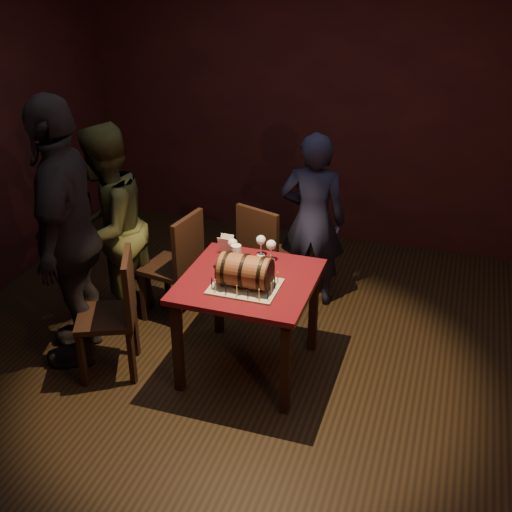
{
  "coord_description": "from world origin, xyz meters",
  "views": [
    {
      "loc": [
        1.24,
        -3.54,
        2.89
      ],
      "look_at": [
        0.05,
        0.05,
        0.95
      ],
      "focal_mm": 45.0,
      "sensor_mm": 36.0,
      "label": 1
    }
  ],
  "objects_px": {
    "pub_table": "(249,293)",
    "chair_back": "(265,251)",
    "wine_glass_right": "(271,246)",
    "wine_glass_mid": "(261,241)",
    "barrel_cake": "(245,271)",
    "wine_glass_left": "(233,244)",
    "person_left_rear": "(107,229)",
    "pint_of_ale": "(236,255)",
    "chair_left_rear": "(179,262)",
    "person_back": "(313,221)",
    "person_left_front": "(67,234)",
    "chair_left_front": "(117,308)"
  },
  "relations": [
    {
      "from": "person_back",
      "to": "chair_left_rear",
      "type": "bearing_deg",
      "value": 27.34
    },
    {
      "from": "barrel_cake",
      "to": "chair_left_front",
      "type": "bearing_deg",
      "value": -168.19
    },
    {
      "from": "wine_glass_right",
      "to": "chair_left_rear",
      "type": "relative_size",
      "value": 0.17
    },
    {
      "from": "wine_glass_right",
      "to": "pint_of_ale",
      "type": "height_order",
      "value": "wine_glass_right"
    },
    {
      "from": "barrel_cake",
      "to": "wine_glass_left",
      "type": "bearing_deg",
      "value": 121.33
    },
    {
      "from": "wine_glass_right",
      "to": "chair_left_front",
      "type": "distance_m",
      "value": 1.17
    },
    {
      "from": "pint_of_ale",
      "to": "chair_back",
      "type": "height_order",
      "value": "chair_back"
    },
    {
      "from": "wine_glass_left",
      "to": "pub_table",
      "type": "bearing_deg",
      "value": -50.09
    },
    {
      "from": "wine_glass_right",
      "to": "wine_glass_mid",
      "type": "bearing_deg",
      "value": 150.79
    },
    {
      "from": "chair_left_front",
      "to": "person_back",
      "type": "height_order",
      "value": "person_back"
    },
    {
      "from": "wine_glass_mid",
      "to": "wine_glass_right",
      "type": "bearing_deg",
      "value": -29.21
    },
    {
      "from": "chair_left_front",
      "to": "wine_glass_mid",
      "type": "bearing_deg",
      "value": 38.22
    },
    {
      "from": "chair_left_rear",
      "to": "person_back",
      "type": "relative_size",
      "value": 0.62
    },
    {
      "from": "chair_back",
      "to": "wine_glass_mid",
      "type": "bearing_deg",
      "value": -75.63
    },
    {
      "from": "chair_left_front",
      "to": "chair_back",
      "type": "bearing_deg",
      "value": 58.44
    },
    {
      "from": "chair_back",
      "to": "person_left_rear",
      "type": "relative_size",
      "value": 0.57
    },
    {
      "from": "person_back",
      "to": "person_left_rear",
      "type": "height_order",
      "value": "person_left_rear"
    },
    {
      "from": "chair_left_rear",
      "to": "pub_table",
      "type": "bearing_deg",
      "value": -32.16
    },
    {
      "from": "pub_table",
      "to": "chair_back",
      "type": "bearing_deg",
      "value": 100.27
    },
    {
      "from": "barrel_cake",
      "to": "pint_of_ale",
      "type": "xyz_separation_m",
      "value": [
        -0.17,
        0.29,
        -0.05
      ]
    },
    {
      "from": "wine_glass_left",
      "to": "chair_left_rear",
      "type": "distance_m",
      "value": 0.69
    },
    {
      "from": "person_left_rear",
      "to": "wine_glass_right",
      "type": "bearing_deg",
      "value": 92.74
    },
    {
      "from": "wine_glass_left",
      "to": "pint_of_ale",
      "type": "relative_size",
      "value": 1.07
    },
    {
      "from": "wine_glass_left",
      "to": "person_left_rear",
      "type": "height_order",
      "value": "person_left_rear"
    },
    {
      "from": "chair_left_rear",
      "to": "person_left_rear",
      "type": "distance_m",
      "value": 0.61
    },
    {
      "from": "wine_glass_left",
      "to": "person_left_rear",
      "type": "distance_m",
      "value": 1.05
    },
    {
      "from": "wine_glass_left",
      "to": "wine_glass_mid",
      "type": "bearing_deg",
      "value": 33.62
    },
    {
      "from": "wine_glass_mid",
      "to": "person_back",
      "type": "distance_m",
      "value": 0.77
    },
    {
      "from": "wine_glass_right",
      "to": "person_back",
      "type": "relative_size",
      "value": 0.11
    },
    {
      "from": "barrel_cake",
      "to": "chair_left_rear",
      "type": "height_order",
      "value": "barrel_cake"
    },
    {
      "from": "pub_table",
      "to": "wine_glass_mid",
      "type": "bearing_deg",
      "value": 94.4
    },
    {
      "from": "person_left_rear",
      "to": "person_left_front",
      "type": "relative_size",
      "value": 0.83
    },
    {
      "from": "pint_of_ale",
      "to": "person_left_rear",
      "type": "xyz_separation_m",
      "value": [
        -1.1,
        0.11,
        -0.0
      ]
    },
    {
      "from": "wine_glass_right",
      "to": "pint_of_ale",
      "type": "xyz_separation_m",
      "value": [
        -0.22,
        -0.14,
        -0.05
      ]
    },
    {
      "from": "chair_left_front",
      "to": "person_left_front",
      "type": "bearing_deg",
      "value": 165.02
    },
    {
      "from": "chair_left_rear",
      "to": "chair_left_front",
      "type": "relative_size",
      "value": 1.0
    },
    {
      "from": "barrel_cake",
      "to": "chair_left_front",
      "type": "distance_m",
      "value": 0.97
    },
    {
      "from": "wine_glass_left",
      "to": "chair_left_front",
      "type": "xyz_separation_m",
      "value": [
        -0.67,
        -0.55,
        -0.35
      ]
    },
    {
      "from": "barrel_cake",
      "to": "chair_back",
      "type": "height_order",
      "value": "barrel_cake"
    },
    {
      "from": "wine_glass_left",
      "to": "chair_back",
      "type": "xyz_separation_m",
      "value": [
        0.05,
        0.62,
        -0.35
      ]
    },
    {
      "from": "chair_left_front",
      "to": "wine_glass_left",
      "type": "bearing_deg",
      "value": 39.34
    },
    {
      "from": "wine_glass_mid",
      "to": "person_left_front",
      "type": "height_order",
      "value": "person_left_front"
    },
    {
      "from": "wine_glass_mid",
      "to": "person_back",
      "type": "bearing_deg",
      "value": 74.09
    },
    {
      "from": "pub_table",
      "to": "person_back",
      "type": "height_order",
      "value": "person_back"
    },
    {
      "from": "chair_left_rear",
      "to": "wine_glass_right",
      "type": "bearing_deg",
      "value": -11.33
    },
    {
      "from": "wine_glass_mid",
      "to": "pub_table",
      "type": "bearing_deg",
      "value": -85.6
    },
    {
      "from": "wine_glass_right",
      "to": "barrel_cake",
      "type": "bearing_deg",
      "value": -96.57
    },
    {
      "from": "pint_of_ale",
      "to": "chair_left_rear",
      "type": "distance_m",
      "value": 0.73
    },
    {
      "from": "wine_glass_left",
      "to": "chair_left_front",
      "type": "distance_m",
      "value": 0.93
    },
    {
      "from": "pint_of_ale",
      "to": "person_left_rear",
      "type": "distance_m",
      "value": 1.11
    }
  ]
}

